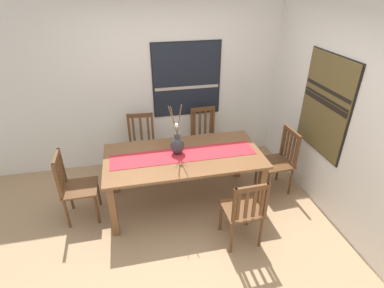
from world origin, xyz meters
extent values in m
cube|color=#A37F5B|center=(0.00, 0.00, -0.01)|extent=(6.40, 6.40, 0.03)
cube|color=silver|center=(0.00, 1.86, 1.35)|extent=(6.40, 0.12, 2.70)
cube|color=silver|center=(1.86, 0.00, 1.35)|extent=(0.12, 6.40, 2.70)
cube|color=brown|center=(0.02, 0.58, 0.74)|extent=(2.02, 1.01, 0.03)
cube|color=brown|center=(-0.91, 0.15, 0.36)|extent=(0.08, 0.08, 0.72)
cube|color=brown|center=(0.96, 0.15, 0.36)|extent=(0.08, 0.08, 0.72)
cube|color=brown|center=(-0.91, 1.00, 0.36)|extent=(0.08, 0.08, 0.72)
cube|color=brown|center=(0.96, 1.00, 0.36)|extent=(0.08, 0.08, 0.72)
cube|color=#B7232D|center=(0.02, 0.58, 0.76)|extent=(1.86, 0.36, 0.01)
ellipsoid|color=#333338|center=(-0.05, 0.63, 0.88)|extent=(0.18, 0.15, 0.24)
cylinder|color=#333338|center=(-0.05, 0.63, 1.02)|extent=(0.08, 0.08, 0.06)
cylinder|color=brown|center=(-0.09, 0.65, 1.23)|extent=(0.10, 0.05, 0.37)
cylinder|color=brown|center=(-0.07, 0.67, 1.21)|extent=(0.06, 0.09, 0.31)
cylinder|color=brown|center=(-0.03, 0.53, 1.28)|extent=(0.04, 0.20, 0.46)
cylinder|color=brown|center=(-0.02, 0.64, 1.22)|extent=(0.07, 0.04, 0.34)
cylinder|color=brown|center=(-0.10, 0.53, 1.27)|extent=(0.10, 0.21, 0.45)
cylinder|color=brown|center=(-0.09, 0.57, 1.26)|extent=(0.09, 0.12, 0.42)
sphere|color=white|center=(-0.06, 0.58, 1.19)|extent=(0.06, 0.06, 0.06)
cube|color=brown|center=(-1.30, 0.57, 0.45)|extent=(0.42, 0.42, 0.03)
cylinder|color=brown|center=(-1.13, 0.75, 0.22)|extent=(0.04, 0.04, 0.44)
cylinder|color=brown|center=(-1.12, 0.39, 0.22)|extent=(0.04, 0.04, 0.44)
cylinder|color=brown|center=(-1.49, 0.75, 0.22)|extent=(0.04, 0.04, 0.44)
cylinder|color=brown|center=(-1.48, 0.39, 0.22)|extent=(0.04, 0.04, 0.44)
cube|color=brown|center=(-1.50, 0.75, 0.71)|extent=(0.04, 0.04, 0.48)
cube|color=brown|center=(-1.49, 0.39, 0.71)|extent=(0.04, 0.04, 0.48)
cube|color=brown|center=(-1.49, 0.57, 0.92)|extent=(0.03, 0.38, 0.06)
cube|color=brown|center=(-1.50, 0.72, 0.69)|extent=(0.02, 0.04, 0.39)
cube|color=brown|center=(-1.50, 0.65, 0.69)|extent=(0.02, 0.04, 0.39)
cube|color=brown|center=(-1.49, 0.57, 0.69)|extent=(0.02, 0.04, 0.39)
cube|color=brown|center=(-1.49, 0.49, 0.69)|extent=(0.02, 0.04, 0.39)
cube|color=brown|center=(-1.49, 0.42, 0.69)|extent=(0.02, 0.04, 0.39)
cube|color=brown|center=(-0.47, 1.40, 0.45)|extent=(0.45, 0.45, 0.03)
cylinder|color=brown|center=(-0.30, 1.21, 0.22)|extent=(0.04, 0.04, 0.44)
cylinder|color=brown|center=(-0.66, 1.24, 0.22)|extent=(0.04, 0.04, 0.44)
cylinder|color=brown|center=(-0.28, 1.57, 0.22)|extent=(0.04, 0.04, 0.44)
cylinder|color=brown|center=(-0.64, 1.60, 0.22)|extent=(0.04, 0.04, 0.44)
cube|color=brown|center=(-0.28, 1.58, 0.71)|extent=(0.04, 0.04, 0.48)
cube|color=brown|center=(-0.64, 1.61, 0.71)|extent=(0.04, 0.04, 0.48)
cube|color=brown|center=(-0.46, 1.59, 0.92)|extent=(0.38, 0.06, 0.06)
cube|color=brown|center=(-0.34, 1.59, 0.69)|extent=(0.04, 0.02, 0.39)
cube|color=brown|center=(-0.46, 1.59, 0.69)|extent=(0.04, 0.02, 0.39)
cube|color=brown|center=(-0.57, 1.60, 0.69)|extent=(0.04, 0.02, 0.39)
cube|color=brown|center=(0.55, 1.41, 0.45)|extent=(0.44, 0.44, 0.03)
cylinder|color=brown|center=(0.73, 1.24, 0.22)|extent=(0.04, 0.04, 0.44)
cylinder|color=brown|center=(0.37, 1.22, 0.22)|extent=(0.04, 0.04, 0.44)
cylinder|color=brown|center=(0.72, 1.60, 0.22)|extent=(0.04, 0.04, 0.44)
cylinder|color=brown|center=(0.36, 1.58, 0.22)|extent=(0.04, 0.04, 0.44)
cube|color=brown|center=(0.72, 1.61, 0.71)|extent=(0.04, 0.04, 0.50)
cube|color=brown|center=(0.36, 1.59, 0.71)|extent=(0.04, 0.04, 0.50)
cube|color=brown|center=(0.54, 1.60, 0.93)|extent=(0.38, 0.05, 0.06)
cube|color=brown|center=(0.67, 1.61, 0.70)|extent=(0.04, 0.02, 0.41)
cube|color=brown|center=(0.58, 1.60, 0.70)|extent=(0.04, 0.02, 0.41)
cube|color=brown|center=(0.49, 1.60, 0.70)|extent=(0.04, 0.02, 0.41)
cube|color=brown|center=(0.40, 1.59, 0.70)|extent=(0.04, 0.02, 0.41)
cube|color=brown|center=(1.35, 0.58, 0.45)|extent=(0.44, 0.44, 0.03)
cylinder|color=brown|center=(1.18, 0.39, 0.22)|extent=(0.04, 0.04, 0.44)
cylinder|color=brown|center=(1.16, 0.75, 0.22)|extent=(0.04, 0.04, 0.44)
cylinder|color=brown|center=(1.54, 0.41, 0.22)|extent=(0.04, 0.04, 0.44)
cylinder|color=brown|center=(1.52, 0.77, 0.22)|extent=(0.04, 0.04, 0.44)
cube|color=brown|center=(1.55, 0.41, 0.71)|extent=(0.04, 0.04, 0.49)
cube|color=brown|center=(1.53, 0.77, 0.71)|extent=(0.04, 0.04, 0.49)
cube|color=brown|center=(1.54, 0.59, 0.92)|extent=(0.05, 0.38, 0.06)
cube|color=brown|center=(1.55, 0.44, 0.69)|extent=(0.02, 0.04, 0.40)
cube|color=brown|center=(1.54, 0.51, 0.69)|extent=(0.02, 0.04, 0.40)
cube|color=brown|center=(1.54, 0.59, 0.69)|extent=(0.02, 0.04, 0.40)
cube|color=brown|center=(1.53, 0.66, 0.69)|extent=(0.02, 0.04, 0.40)
cube|color=brown|center=(1.53, 0.74, 0.69)|extent=(0.02, 0.04, 0.40)
cube|color=brown|center=(0.54, -0.23, 0.45)|extent=(0.43, 0.43, 0.03)
cylinder|color=brown|center=(0.36, -0.06, 0.22)|extent=(0.04, 0.04, 0.44)
cylinder|color=brown|center=(0.72, -0.05, 0.22)|extent=(0.04, 0.04, 0.44)
cylinder|color=brown|center=(0.37, -0.42, 0.22)|extent=(0.04, 0.04, 0.44)
cylinder|color=brown|center=(0.73, -0.41, 0.22)|extent=(0.04, 0.04, 0.44)
cube|color=brown|center=(0.37, -0.43, 0.69)|extent=(0.04, 0.04, 0.45)
cube|color=brown|center=(0.73, -0.41, 0.69)|extent=(0.04, 0.04, 0.45)
cube|color=brown|center=(0.55, -0.42, 0.88)|extent=(0.38, 0.04, 0.06)
cube|color=brown|center=(0.41, -0.42, 0.67)|extent=(0.04, 0.02, 0.36)
cube|color=brown|center=(0.50, -0.42, 0.67)|extent=(0.04, 0.02, 0.36)
cube|color=brown|center=(0.59, -0.42, 0.67)|extent=(0.04, 0.02, 0.36)
cube|color=brown|center=(0.68, -0.42, 0.67)|extent=(0.04, 0.02, 0.36)
cube|color=black|center=(0.32, 1.80, 1.37)|extent=(1.07, 0.04, 1.16)
cube|color=black|center=(0.32, 1.78, 1.37)|extent=(1.04, 0.01, 1.13)
cube|color=#B2A893|center=(0.32, 1.77, 1.24)|extent=(1.01, 0.00, 0.05)
cube|color=black|center=(1.80, 0.38, 1.37)|extent=(0.04, 0.93, 1.25)
cube|color=brown|center=(1.78, 0.38, 1.37)|extent=(0.01, 0.90, 1.22)
cube|color=black|center=(1.77, 0.38, 1.57)|extent=(0.00, 0.87, 0.05)
cube|color=black|center=(1.77, 0.38, 1.46)|extent=(0.00, 0.87, 0.03)
cube|color=black|center=(1.77, 0.38, 1.41)|extent=(0.00, 0.87, 0.06)
camera|label=1|loc=(-0.58, -2.69, 2.79)|focal=28.26mm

